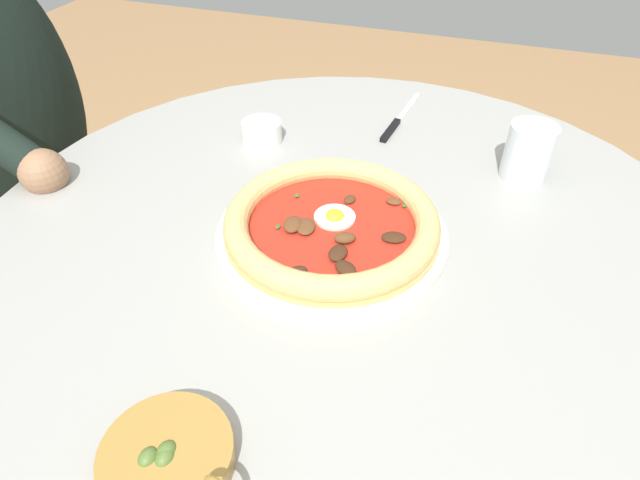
% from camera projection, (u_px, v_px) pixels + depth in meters
% --- Properties ---
extents(dining_table, '(1.00, 1.00, 0.74)m').
position_uv_depth(dining_table, '(343.00, 309.00, 0.81)').
color(dining_table, '#999993').
rests_on(dining_table, ground).
extents(pizza_on_plate, '(0.30, 0.30, 0.04)m').
position_uv_depth(pizza_on_plate, '(332.00, 225.00, 0.68)').
color(pizza_on_plate, white).
rests_on(pizza_on_plate, dining_table).
extents(water_glass, '(0.07, 0.07, 0.08)m').
position_uv_depth(water_glass, '(527.00, 155.00, 0.78)').
color(water_glass, silver).
rests_on(water_glass, dining_table).
extents(steak_knife, '(0.21, 0.03, 0.01)m').
position_uv_depth(steak_knife, '(396.00, 123.00, 0.93)').
color(steak_knife, silver).
rests_on(steak_knife, dining_table).
extents(ramekin_capers, '(0.07, 0.07, 0.03)m').
position_uv_depth(ramekin_capers, '(262.00, 131.00, 0.87)').
color(ramekin_capers, white).
rests_on(ramekin_capers, dining_table).
extents(olive_pan, '(0.11, 0.14, 0.05)m').
position_uv_depth(olive_pan, '(168.00, 458.00, 0.45)').
color(olive_pan, olive).
rests_on(olive_pan, dining_table).
extents(diner_person, '(0.41, 0.49, 1.20)m').
position_uv_depth(diner_person, '(31.00, 198.00, 1.12)').
color(diner_person, '#282833').
rests_on(diner_person, ground).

